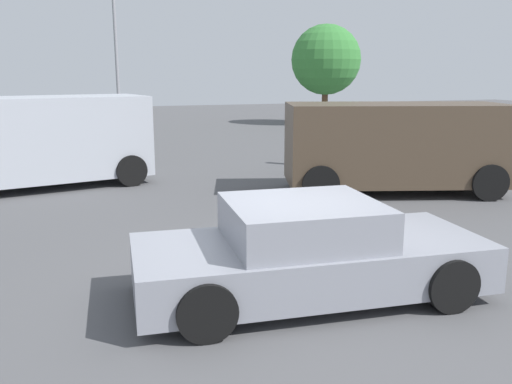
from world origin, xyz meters
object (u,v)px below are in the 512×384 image
object	(u,v)px
suv_dark	(395,145)
light_post_near	(114,17)
pedestrian	(316,132)
sedan_foreground	(308,253)
van_white	(41,139)

from	to	relation	value
suv_dark	light_post_near	size ratio (longest dim) A/B	0.69
suv_dark	light_post_near	bearing A→B (deg)	125.41
light_post_near	pedestrian	bearing A→B (deg)	-66.06
suv_dark	sedan_foreground	bearing A→B (deg)	-115.17
sedan_foreground	van_white	distance (m)	8.79
suv_dark	pedestrian	bearing A→B (deg)	108.91
sedan_foreground	light_post_near	bearing A→B (deg)	95.94
van_white	pedestrian	distance (m)	7.51
sedan_foreground	van_white	world-z (taller)	van_white
suv_dark	pedestrian	world-z (taller)	suv_dark
van_white	light_post_near	bearing A→B (deg)	64.08
light_post_near	suv_dark	bearing A→B (deg)	-71.56
sedan_foreground	pedestrian	distance (m)	9.65
sedan_foreground	suv_dark	bearing A→B (deg)	52.59
van_white	pedestrian	world-z (taller)	van_white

